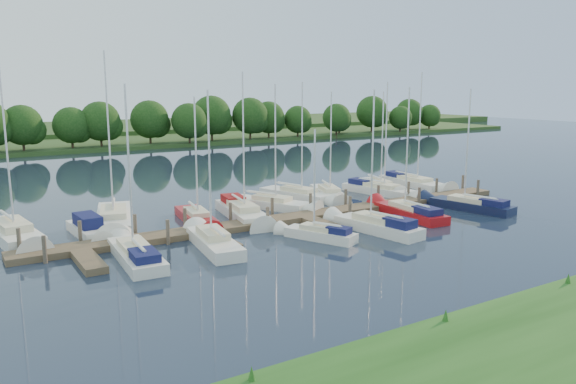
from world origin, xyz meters
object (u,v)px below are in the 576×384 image
motorboat (89,231)px  sailboat_s_2 (319,235)px  dock (306,219)px  sailboat_n_0 (14,236)px  sailboat_n_5 (273,205)px

motorboat → sailboat_s_2: sailboat_s_2 is taller
dock → sailboat_n_0: (-18.95, 5.63, 0.08)m
sailboat_n_5 → sailboat_n_0: bearing=-29.0°
sailboat_n_0 → sailboat_s_2: 19.73m
motorboat → sailboat_s_2: (12.50, -8.70, -0.05)m
dock → motorboat: size_ratio=7.01×
dock → motorboat: bearing=164.2°
sailboat_n_0 → sailboat_s_2: bearing=141.1°
sailboat_n_0 → sailboat_s_2: sailboat_n_0 is taller
dock → sailboat_n_5: sailboat_n_5 is taller
motorboat → sailboat_s_2: 15.22m
dock → sailboat_n_0: 19.77m
dock → sailboat_s_2: 5.02m
sailboat_n_0 → sailboat_n_5: sailboat_n_0 is taller
sailboat_n_5 → sailboat_s_2: size_ratio=1.39×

